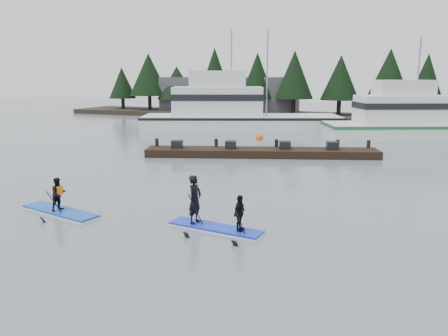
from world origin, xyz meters
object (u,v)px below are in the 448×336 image
(paddleboard_duo, at_px, (213,212))
(paddleboard_solo, at_px, (59,203))
(fishing_boat_large, at_px, (235,121))
(fishing_boat_medium, at_px, (417,130))
(floating_dock, at_px, (261,153))

(paddleboard_duo, bearing_deg, paddleboard_solo, -168.81)
(fishing_boat_large, bearing_deg, fishing_boat_medium, -21.27)
(floating_dock, bearing_deg, paddleboard_solo, -122.40)
(fishing_boat_large, xyz_separation_m, paddleboard_solo, (2.82, -27.47, -0.40))
(fishing_boat_large, distance_m, paddleboard_duo, 28.43)
(floating_dock, xyz_separation_m, paddleboard_solo, (-3.72, -14.34, 0.16))
(fishing_boat_medium, distance_m, paddleboard_duo, 27.81)
(fishing_boat_medium, height_order, paddleboard_solo, fishing_boat_medium)
(paddleboard_duo, bearing_deg, fishing_boat_medium, 81.45)
(floating_dock, bearing_deg, paddleboard_duo, -98.27)
(paddleboard_duo, bearing_deg, fishing_boat_large, 115.08)
(floating_dock, height_order, paddleboard_solo, paddleboard_solo)
(fishing_boat_medium, bearing_deg, paddleboard_solo, -138.96)
(fishing_boat_large, height_order, paddleboard_solo, fishing_boat_large)
(fishing_boat_large, height_order, paddleboard_duo, fishing_boat_large)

